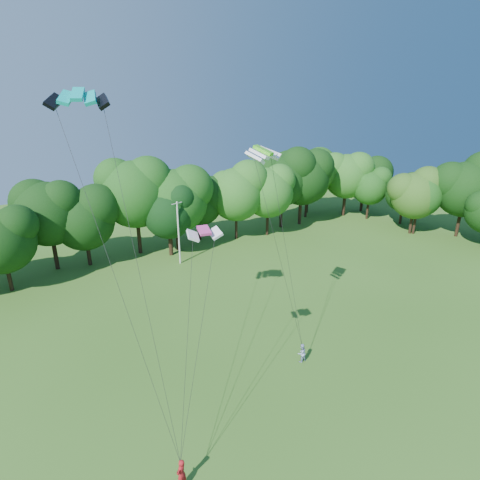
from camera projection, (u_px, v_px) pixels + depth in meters
ground at (346, 467)px, 20.83m from camera, size 160.00×160.00×0.00m
utility_pole at (179, 232)px, 46.59m from camera, size 1.59×0.48×8.09m
kite_flyer_left at (181, 474)px, 19.46m from camera, size 0.78×0.69×1.80m
kite_flyer_right at (302, 353)px, 29.22m from camera, size 0.79×0.63×1.56m
kite_teal at (78, 94)px, 20.55m from camera, size 3.45×2.56×0.80m
kite_green at (263, 150)px, 25.24m from camera, size 3.33×2.48×0.67m
kite_pink at (204, 230)px, 20.96m from camera, size 2.13×1.45×0.37m
tree_back_center at (168, 207)px, 48.50m from camera, size 7.28×7.28×10.58m
tree_back_east at (308, 174)px, 65.68m from camera, size 8.50×8.50×12.36m
tree_flank_east at (416, 189)px, 56.94m from camera, size 7.89×7.89×11.47m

